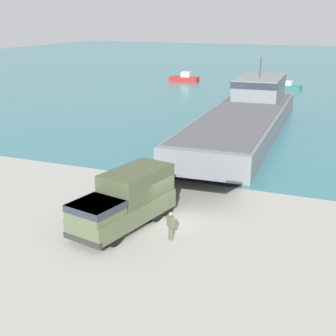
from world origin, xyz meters
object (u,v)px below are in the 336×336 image
landing_craft (246,114)px  moored_boat_b (184,78)px  soldier_on_ramp (171,224)px  moored_boat_a (285,86)px  military_truck (126,200)px

landing_craft → moored_boat_b: bearing=117.5°
soldier_on_ramp → moored_boat_a: size_ratio=0.28×
soldier_on_ramp → landing_craft: bearing=-142.6°
soldier_on_ramp → moored_boat_b: 66.35m
soldier_on_ramp → moored_boat_b: bearing=-127.8°
soldier_on_ramp → moored_boat_a: soldier_on_ramp is taller
landing_craft → moored_boat_b: (-19.99, 34.83, -1.09)m
military_truck → soldier_on_ramp: size_ratio=4.57×
moored_boat_a → moored_boat_b: moored_boat_b is taller
military_truck → soldier_on_ramp: (3.14, -0.74, -0.65)m
landing_craft → soldier_on_ramp: 27.75m
landing_craft → soldier_on_ramp: bearing=-87.5°
landing_craft → moored_boat_a: landing_craft is taller
landing_craft → moored_boat_a: (-0.88, 32.88, -1.26)m
landing_craft → military_truck: 26.92m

